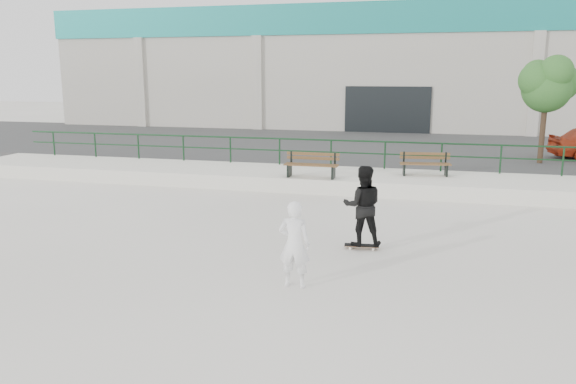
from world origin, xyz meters
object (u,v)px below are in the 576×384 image
(tree, at_px, (548,83))
(seated_skater, at_px, (294,244))
(bench_left, at_px, (312,165))
(skateboard, at_px, (362,246))
(bench_right, at_px, (425,164))
(standing_skater, at_px, (363,206))

(tree, relative_size, seated_skater, 2.49)
(tree, distance_m, seated_skater, 15.56)
(bench_left, bearing_deg, skateboard, -67.16)
(seated_skater, bearing_deg, bench_right, -102.91)
(bench_left, distance_m, standing_skater, 6.40)
(skateboard, height_order, seated_skater, seated_skater)
(tree, height_order, standing_skater, tree)
(seated_skater, bearing_deg, skateboard, -110.06)
(skateboard, height_order, standing_skater, standing_skater)
(skateboard, bearing_deg, bench_left, 106.24)
(bench_right, distance_m, seated_skater, 10.15)
(bench_right, relative_size, seated_skater, 1.06)
(bench_left, xyz_separation_m, skateboard, (2.44, -5.92, -0.84))
(standing_skater, relative_size, seated_skater, 1.11)
(tree, height_order, seated_skater, tree)
(bench_left, height_order, tree, tree)
(bench_right, bearing_deg, tree, 34.53)
(seated_skater, bearing_deg, standing_skater, -110.06)
(skateboard, relative_size, seated_skater, 0.48)
(bench_left, bearing_deg, tree, 33.67)
(skateboard, xyz_separation_m, standing_skater, (0.00, 0.00, 0.94))
(bench_right, distance_m, tree, 6.46)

